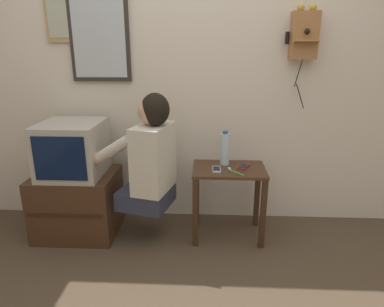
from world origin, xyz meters
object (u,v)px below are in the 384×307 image
Objects in this scene: television at (72,149)px; water_bottle at (225,149)px; framed_picture at (63,9)px; toothbrush at (234,172)px; wall_mirror at (100,39)px; cell_phone_spare at (243,167)px; cell_phone_held at (217,169)px; person at (150,156)px; wall_phone_antique at (304,35)px.

television is 1.80× the size of water_bottle.
toothbrush is (1.32, -0.42, -1.15)m from framed_picture.
wall_mirror is 4.72× the size of cell_phone_spare.
water_bottle is (1.17, 0.09, -0.01)m from television.
toothbrush reaches higher than cell_phone_held.
wall_mirror is at bearing 166.87° from water_bottle.
water_bottle is (1.26, -0.23, -1.03)m from framed_picture.
wall_phone_antique is at bearing -57.42° from person.
wall_phone_antique reaches higher than toothbrush.
water_bottle is at bearing 63.15° from cell_phone_held.
framed_picture is 1.70m from cell_phone_held.
framed_picture is 3.48× the size of cell_phone_spare.
water_bottle is 2.13× the size of toothbrush.
cell_phone_spare is (0.70, 0.11, -0.11)m from person.
framed_picture is (-0.09, 0.33, 1.02)m from television.
television is 3.53× the size of cell_phone_spare.
person is 0.59m from water_bottle.
toothbrush is at bearing -17.51° from framed_picture.
cell_phone_spare is at bearing 16.95° from cell_phone_held.
wall_phone_antique reaches higher than television.
toothbrush is at bearing -4.13° from television.
wall_phone_antique reaches higher than person.
water_bottle is at bearing -57.84° from person.
cell_phone_spare is (0.21, 0.07, 0.00)m from cell_phone_held.
toothbrush is at bearing -143.79° from wall_phone_antique.
framed_picture reaches higher than cell_phone_held.
person is at bearing -7.72° from television.
wall_mirror is 1.47m from toothbrush.
cell_phone_spare is at bearing -25.34° from water_bottle.
television reaches higher than cell_phone_spare.
television reaches higher than water_bottle.
television is 1.24m from toothbrush.
television is at bearing 135.17° from toothbrush.
television is 1.32m from cell_phone_spare.
person is 6.30× the size of cell_phone_spare.
television is 1.95m from wall_phone_antique.
television reaches higher than cell_phone_held.
television is at bearing 96.93° from person.
wall_mirror is (0.18, 0.33, 0.80)m from television.
water_bottle is at bearing -10.56° from framed_picture.
wall_phone_antique is at bearing -1.38° from framed_picture.
wall_mirror is 5.15× the size of toothbrush.
toothbrush is (-0.08, -0.12, 0.00)m from cell_phone_spare.
toothbrush is (1.06, -0.41, -0.93)m from wall_mirror.
wall_phone_antique is 5.56× the size of cell_phone_spare.
person is 6.93× the size of cell_phone_held.
wall_mirror is at bearing 61.41° from person.
wall_phone_antique reaches higher than cell_phone_held.
wall_mirror is at bearing -169.48° from cell_phone_spare.
wall_phone_antique is 1.18× the size of wall_mirror.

